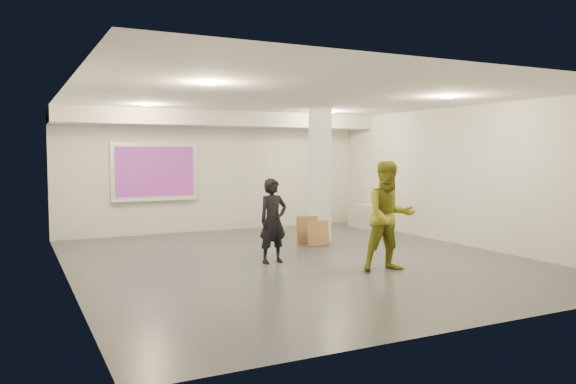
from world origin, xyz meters
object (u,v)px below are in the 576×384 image
credenza (367,216)px  woman (273,221)px  column (320,175)px  projection_screen (155,172)px  man (389,216)px

credenza → woman: (-4.23, -3.17, 0.46)m
credenza → column: bearing=-154.3°
column → projection_screen: (-3.10, 2.65, 0.03)m
column → man: (-0.54, -3.32, -0.57)m
column → credenza: (2.22, 1.35, -1.19)m
projection_screen → credenza: bearing=-13.7°
woman → column: bearing=35.6°
man → column: bearing=93.2°
column → credenza: bearing=31.3°
woman → credenza: bearing=30.4°
column → woman: (-2.01, -1.82, -0.73)m
projection_screen → credenza: size_ratio=1.96×
column → projection_screen: 4.08m
column → credenza: size_ratio=2.81×
projection_screen → credenza: projection_screen is taller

